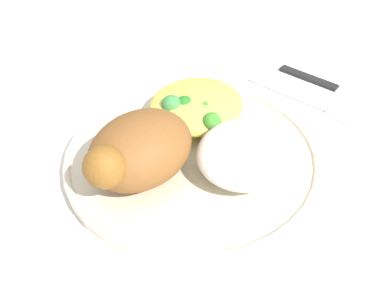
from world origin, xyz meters
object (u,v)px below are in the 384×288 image
at_px(mac_cheese_with_broccoli, 196,106).
at_px(fork, 306,101).
at_px(rice_pile, 246,153).
at_px(plate, 192,157).
at_px(roasted_chicken, 138,151).
at_px(knife, 336,88).

relative_size(mac_cheese_with_broccoli, fork, 0.75).
bearing_deg(mac_cheese_with_broccoli, rice_pile, 75.83).
height_order(plate, roasted_chicken, roasted_chicken).
height_order(fork, knife, knife).
distance_m(roasted_chicken, fork, 0.24).
xyz_separation_m(rice_pile, fork, (-0.15, -0.04, -0.03)).
distance_m(plate, rice_pile, 0.06).
distance_m(fork, knife, 0.05).
distance_m(plate, roasted_chicken, 0.07).
bearing_deg(fork, mac_cheese_with_broccoli, -23.36).
height_order(roasted_chicken, rice_pile, roasted_chicken).
bearing_deg(rice_pile, knife, -173.01).
bearing_deg(rice_pile, mac_cheese_with_broccoli, -104.17).
relative_size(mac_cheese_with_broccoli, knife, 0.56).
relative_size(plate, knife, 1.37).
relative_size(plate, roasted_chicken, 2.26).
distance_m(rice_pile, fork, 0.16).
bearing_deg(plate, roasted_chicken, -7.05).
bearing_deg(rice_pile, plate, -71.48).
distance_m(mac_cheese_with_broccoli, knife, 0.20).
bearing_deg(rice_pile, roasted_chicken, -38.10).
bearing_deg(rice_pile, fork, -167.18).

